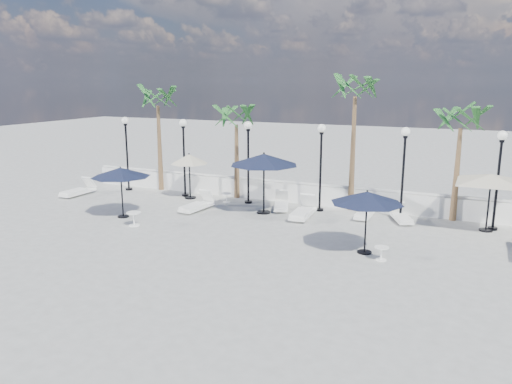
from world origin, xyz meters
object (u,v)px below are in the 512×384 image
at_px(lounger_1, 197,205).
at_px(lounger_2, 303,211).
at_px(lounger_4, 401,216).
at_px(lounger_5, 281,204).
at_px(parasol_cream_small, 189,160).
at_px(lounger_0, 78,191).
at_px(parasol_navy_left, 121,173).
at_px(parasol_navy_mid, 264,160).
at_px(lounger_3, 365,212).
at_px(parasol_cream_sq_b, 492,174).
at_px(parasol_navy_right, 367,198).

relative_size(lounger_1, lounger_2, 0.93).
distance_m(lounger_4, lounger_5, 5.23).
relative_size(lounger_4, parasol_cream_small, 0.79).
height_order(lounger_0, lounger_5, lounger_0).
relative_size(lounger_1, lounger_4, 1.15).
height_order(lounger_2, parasol_cream_small, parasol_cream_small).
height_order(lounger_5, parasol_cream_small, parasol_cream_small).
height_order(lounger_2, lounger_5, lounger_2).
bearing_deg(parasol_cream_small, parasol_navy_left, -100.21).
bearing_deg(parasol_navy_mid, lounger_3, 14.69).
bearing_deg(lounger_4, lounger_3, 155.74).
relative_size(lounger_2, lounger_5, 1.12).
bearing_deg(parasol_cream_small, lounger_4, 0.10).
bearing_deg(parasol_navy_mid, lounger_0, -175.85).
bearing_deg(lounger_2, parasol_cream_small, 166.57).
bearing_deg(lounger_1, lounger_0, -175.44).
xyz_separation_m(lounger_2, parasol_navy_mid, (-1.82, 0.01, 2.08)).
height_order(lounger_1, lounger_2, lounger_2).
bearing_deg(lounger_3, lounger_2, -154.70).
bearing_deg(lounger_0, lounger_4, 7.85).
distance_m(parasol_cream_sq_b, parasol_cream_small, 13.29).
relative_size(lounger_1, lounger_3, 1.13).
bearing_deg(parasol_navy_right, parasol_navy_left, 178.43).
xyz_separation_m(parasol_navy_mid, parasol_cream_small, (-4.42, 1.08, -0.43)).
distance_m(lounger_1, parasol_cream_sq_b, 12.07).
height_order(lounger_4, parasol_navy_right, parasol_navy_right).
relative_size(parasol_navy_left, parasol_navy_mid, 0.83).
height_order(lounger_1, lounger_3, lounger_1).
bearing_deg(lounger_2, lounger_1, -173.64).
xyz_separation_m(lounger_5, parasol_navy_mid, (-0.45, -0.93, 2.12)).
distance_m(lounger_1, lounger_4, 8.78).
bearing_deg(lounger_3, parasol_navy_mid, -164.96).
distance_m(parasol_navy_right, parasol_cream_small, 10.55).
distance_m(lounger_0, lounger_1, 7.01).
relative_size(lounger_2, lounger_4, 1.23).
height_order(lounger_0, parasol_navy_left, parasol_navy_left).
distance_m(lounger_3, parasol_navy_right, 4.86).
relative_size(parasol_navy_left, parasol_cream_sq_b, 0.52).
bearing_deg(parasol_navy_left, parasol_cream_small, 79.79).
distance_m(parasol_navy_mid, parasol_navy_right, 6.17).
bearing_deg(lounger_4, lounger_2, 171.77).
height_order(lounger_1, lounger_5, lounger_1).
xyz_separation_m(parasol_navy_left, parasol_cream_small, (0.75, 4.16, -0.00)).
height_order(lounger_4, parasol_cream_small, parasol_cream_small).
relative_size(lounger_3, parasol_navy_right, 0.74).
xyz_separation_m(lounger_5, parasol_cream_sq_b, (8.41, 0.15, 1.98)).
relative_size(lounger_0, parasol_navy_right, 0.83).
bearing_deg(parasol_navy_right, lounger_5, 137.60).
distance_m(lounger_1, lounger_2, 4.77).
bearing_deg(parasol_navy_left, parasol_cream_sq_b, 16.51).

